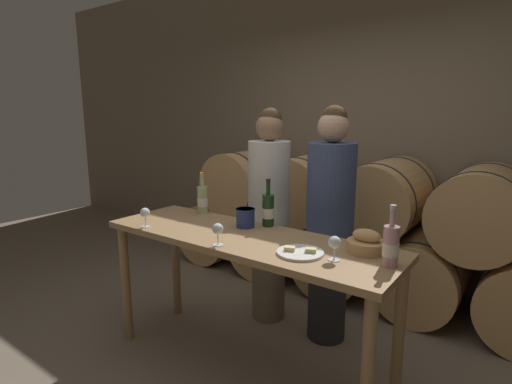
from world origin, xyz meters
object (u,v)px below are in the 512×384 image
tasting_table (245,255)px  cheese_plate (300,252)px  blue_crock (245,217)px  bread_basket (366,243)px  person_left (269,214)px  person_right (330,224)px  wine_bottle_white (203,199)px  wine_bottle_red (268,210)px  wine_bottle_rose (391,246)px  wine_glass_left (218,230)px  wine_glass_center (335,243)px  wine_glass_far_left (145,213)px

tasting_table → cheese_plate: cheese_plate is taller
blue_crock → bread_basket: bread_basket is taller
person_left → person_right: size_ratio=0.99×
tasting_table → wine_bottle_white: wine_bottle_white is taller
wine_bottle_red → wine_bottle_rose: 0.90m
tasting_table → wine_bottle_red: (0.00, 0.25, 0.23)m
bread_basket → cheese_plate: size_ratio=0.82×
wine_bottle_rose → wine_bottle_white: bearing=171.3°
bread_basket → wine_glass_left: 0.81m
tasting_table → wine_glass_center: 0.66m
cheese_plate → wine_glass_far_left: bearing=-171.9°
blue_crock → bread_basket: bearing=0.2°
blue_crock → wine_glass_far_left: (-0.53, -0.38, 0.02)m
wine_glass_left → wine_glass_center: bearing=15.0°
tasting_table → bread_basket: 0.74m
person_right → cheese_plate: (0.17, -0.72, 0.04)m
wine_bottle_rose → tasting_table: bearing=-178.1°
cheese_plate → wine_glass_far_left: size_ratio=1.96×
wine_bottle_white → wine_glass_center: wine_bottle_white is taller
wine_bottle_red → wine_bottle_rose: wine_bottle_red is taller
wine_bottle_red → wine_bottle_rose: size_ratio=1.03×
wine_glass_left → tasting_table: bearing=87.6°
cheese_plate → tasting_table: bearing=169.3°
wine_glass_left → wine_glass_center: same height
wine_bottle_rose → cheese_plate: (-0.44, -0.11, -0.09)m
wine_bottle_white → cheese_plate: bearing=-18.1°
wine_bottle_red → wine_glass_left: 0.49m
wine_bottle_red → cheese_plate: bearing=-37.9°
wine_bottle_rose → wine_glass_far_left: wine_bottle_rose is taller
bread_basket → person_left: bearing=153.2°
wine_glass_far_left → person_right: bearing=44.1°
wine_glass_far_left → wine_glass_center: size_ratio=1.00×
wine_bottle_rose → wine_glass_far_left: 1.53m
person_left → person_right: bearing=-0.0°
person_left → bread_basket: (0.96, -0.48, 0.08)m
person_left → wine_bottle_red: bearing=-56.3°
tasting_table → person_left: person_left is taller
person_right → wine_glass_far_left: person_right is taller
person_left → wine_glass_far_left: (-0.38, -0.87, 0.13)m
person_right → wine_glass_left: (-0.27, -0.87, 0.12)m
wine_bottle_white → blue_crock: 0.49m
wine_bottle_white → wine_glass_far_left: (-0.05, -0.49, -0.01)m
wine_bottle_white → wine_bottle_rose: same height
person_right → wine_bottle_white: (-0.85, -0.38, 0.13)m
wine_bottle_red → bread_basket: 0.71m
cheese_plate → person_left: bearing=133.7°
wine_glass_far_left → wine_glass_left: size_ratio=1.00×
wine_bottle_rose → wine_glass_center: bearing=-159.9°
wine_glass_left → cheese_plate: bearing=18.6°
person_right → wine_glass_center: 0.79m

